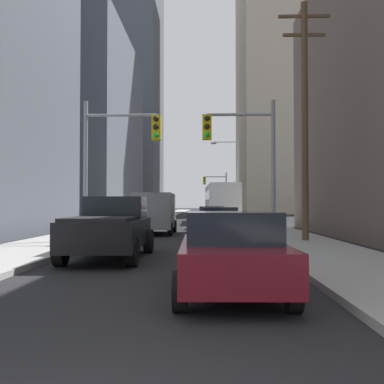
% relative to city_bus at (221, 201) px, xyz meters
% --- Properties ---
extents(sidewalk_left, '(3.33, 160.00, 0.15)m').
position_rel_city_bus_xyz_m(sidewalk_left, '(-7.53, 10.94, -1.85)').
color(sidewalk_left, '#9E9E99').
rests_on(sidewalk_left, ground).
extents(sidewalk_right, '(3.33, 160.00, 0.15)m').
position_rel_city_bus_xyz_m(sidewalk_right, '(2.46, 10.94, -1.85)').
color(sidewalk_right, '#9E9E99').
rests_on(sidewalk_right, ground).
extents(city_bus, '(2.92, 11.58, 3.40)m').
position_rel_city_bus_xyz_m(city_bus, '(0.00, 0.00, 0.00)').
color(city_bus, silver).
rests_on(city_bus, ground).
extents(pickup_truck_black, '(2.20, 5.47, 1.90)m').
position_rel_city_bus_xyz_m(pickup_truck_black, '(-4.32, -27.74, -1.00)').
color(pickup_truck_black, black).
rests_on(pickup_truck_black, ground).
extents(cargo_van_grey, '(2.16, 5.25, 2.26)m').
position_rel_city_bus_xyz_m(cargo_van_grey, '(-4.22, -16.23, -0.64)').
color(cargo_van_grey, slate).
rests_on(cargo_van_grey, ground).
extents(sedan_maroon, '(1.95, 4.23, 1.52)m').
position_rel_city_bus_xyz_m(sedan_maroon, '(-0.94, -33.34, -1.16)').
color(sedan_maroon, maroon).
rests_on(sedan_maroon, ground).
extents(sedan_green, '(1.95, 4.20, 1.52)m').
position_rel_city_bus_xyz_m(sedan_green, '(-0.74, -19.97, -1.16)').
color(sedan_green, '#195938').
rests_on(sedan_green, ground).
extents(sedan_silver, '(1.95, 4.26, 1.52)m').
position_rel_city_bus_xyz_m(sedan_silver, '(-0.99, -10.85, -1.16)').
color(sedan_silver, '#B7BABF').
rests_on(sedan_silver, ground).
extents(traffic_signal_near_left, '(3.26, 0.44, 6.00)m').
position_rel_city_bus_xyz_m(traffic_signal_near_left, '(-5.09, -22.71, 2.09)').
color(traffic_signal_near_left, gray).
rests_on(traffic_signal_near_left, ground).
extents(traffic_signal_near_right, '(3.03, 0.44, 6.00)m').
position_rel_city_bus_xyz_m(traffic_signal_near_right, '(0.13, -22.71, 2.08)').
color(traffic_signal_near_right, gray).
rests_on(traffic_signal_near_right, ground).
extents(traffic_signal_far_right, '(3.23, 0.44, 6.00)m').
position_rel_city_bus_xyz_m(traffic_signal_far_right, '(0.04, 20.19, 2.09)').
color(traffic_signal_far_right, gray).
rests_on(traffic_signal_far_right, ground).
extents(utility_pole_right, '(2.20, 0.28, 10.28)m').
position_rel_city_bus_xyz_m(utility_pole_right, '(2.79, -22.28, 3.49)').
color(utility_pole_right, brown).
rests_on(utility_pole_right, ground).
extents(street_lamp_right, '(2.54, 0.32, 7.50)m').
position_rel_city_bus_xyz_m(street_lamp_right, '(1.08, -0.39, 2.63)').
color(street_lamp_right, gray).
rests_on(street_lamp_right, ground).
extents(building_left_mid_office, '(24.91, 22.68, 20.11)m').
position_rel_city_bus_xyz_m(building_left_mid_office, '(-22.37, 8.60, 8.12)').
color(building_left_mid_office, '#4C515B').
rests_on(building_left_mid_office, ground).
extents(building_left_far_tower, '(23.94, 20.01, 55.33)m').
position_rel_city_bus_xyz_m(building_left_far_tower, '(-22.49, 46.97, 25.74)').
color(building_left_far_tower, '#4C515B').
rests_on(building_left_far_tower, ground).
extents(building_right_far_highrise, '(23.43, 26.57, 61.87)m').
position_rel_city_bus_xyz_m(building_right_far_highrise, '(17.10, 47.25, 29.01)').
color(building_right_far_highrise, '#B7A893').
rests_on(building_right_far_highrise, ground).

